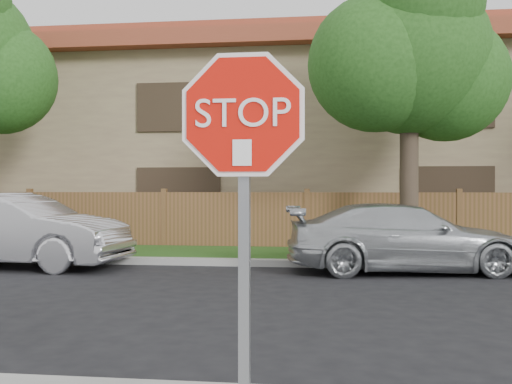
# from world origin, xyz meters

# --- Properties ---
(far_curb) EXTENTS (70.00, 0.30, 0.15)m
(far_curb) POSITION_xyz_m (0.00, 8.15, 0.07)
(far_curb) COLOR gray
(far_curb) RESTS_ON ground
(grass_strip) EXTENTS (70.00, 3.00, 0.12)m
(grass_strip) POSITION_xyz_m (0.00, 9.80, 0.06)
(grass_strip) COLOR #1E4714
(grass_strip) RESTS_ON ground
(fence) EXTENTS (70.00, 0.12, 1.60)m
(fence) POSITION_xyz_m (0.00, 11.40, 0.80)
(fence) COLOR brown
(fence) RESTS_ON ground
(apartment_building) EXTENTS (35.20, 9.20, 7.20)m
(apartment_building) POSITION_xyz_m (0.00, 17.00, 3.53)
(apartment_building) COLOR #876F54
(apartment_building) RESTS_ON ground
(tree_mid) EXTENTS (4.80, 3.90, 7.35)m
(tree_mid) POSITION_xyz_m (2.52, 9.57, 4.87)
(tree_mid) COLOR #382B21
(tree_mid) RESTS_ON ground
(stop_sign) EXTENTS (1.01, 0.13, 2.55)m
(stop_sign) POSITION_xyz_m (0.18, -1.48, 1.83)
(stop_sign) COLOR gray
(stop_sign) RESTS_ON sidewalk_near
(sedan_left) EXTENTS (5.02, 2.08, 1.62)m
(sedan_left) POSITION_xyz_m (-6.12, 7.24, 0.81)
(sedan_left) COLOR silver
(sedan_left) RESTS_ON ground
(sedan_right) EXTENTS (5.03, 2.53, 1.40)m
(sedan_right) POSITION_xyz_m (2.16, 7.55, 0.70)
(sedan_right) COLOR #BABEC2
(sedan_right) RESTS_ON ground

